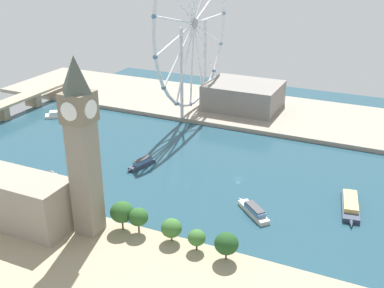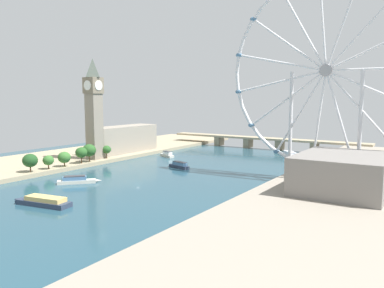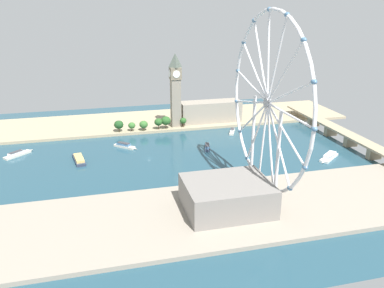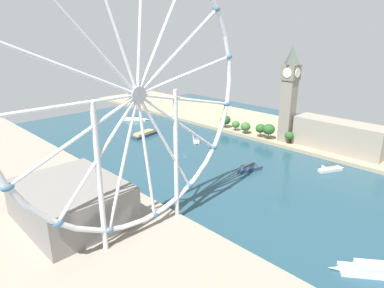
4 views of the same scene
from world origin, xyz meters
TOP-DOWN VIEW (x-y plane):
  - ground_plane at (0.00, 0.00)m, footprint 403.58×403.58m
  - riverbank_left at (-116.79, 0.00)m, footprint 90.00×520.00m
  - riverbank_right at (116.79, 0.00)m, footprint 90.00×520.00m
  - clock_tower at (-84.41, 43.81)m, footprint 13.15×13.15m
  - parliament_block at (-92.79, 88.03)m, footprint 22.00×72.43m
  - tree_row_embankment at (-77.30, 11.30)m, footprint 12.12×81.94m
  - ferris_wheel at (95.34, 72.60)m, footprint 129.07×3.20m
  - riverside_hall at (115.89, 37.36)m, footprint 46.71×58.15m
  - tour_boat_0 at (-35.60, -121.17)m, footprint 23.95×25.53m
  - tour_boat_1 at (-33.74, -19.93)m, footprint 21.47×22.96m
  - tour_boat_2 at (-9.97, 59.88)m, footprint 22.64×9.67m
  - tour_boat_3 at (43.04, 163.79)m, footprint 23.69×28.83m
  - tour_boat_4 at (-7.70, -64.14)m, footprint 35.76×13.29m
  - tour_boat_5 at (-52.18, 101.41)m, footprint 21.43×12.56m

SIDE VIEW (x-z plane):
  - ground_plane at x=0.00m, z-range 0.00..0.00m
  - riverbank_left at x=-116.79m, z-range 0.00..3.00m
  - riverbank_right at x=116.79m, z-range 0.00..3.00m
  - tour_boat_0 at x=-35.60m, z-range -0.49..4.27m
  - tour_boat_3 at x=43.04m, z-range -0.39..4.31m
  - tour_boat_1 at x=-33.74m, z-range -0.48..4.54m
  - tour_boat_4 at x=-7.70m, z-range -0.32..4.42m
  - tour_boat_5 at x=-52.18m, z-range -0.52..4.82m
  - tour_boat_2 at x=-9.97m, z-range -0.41..4.74m
  - tree_row_embankment at x=-77.30m, z-range 3.93..18.21m
  - riverside_hall at x=115.89m, z-range 3.00..23.41m
  - parliament_block at x=-92.79m, z-range 3.00..27.59m
  - clock_tower at x=-84.41m, z-range 4.83..87.93m
  - ferris_wheel at x=95.34m, z-range 4.64..137.15m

